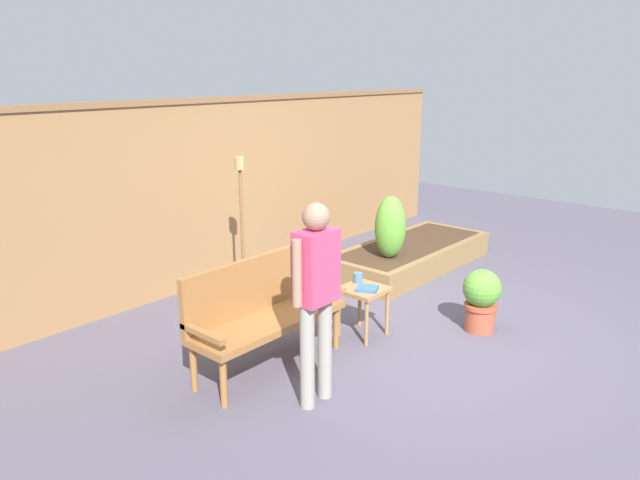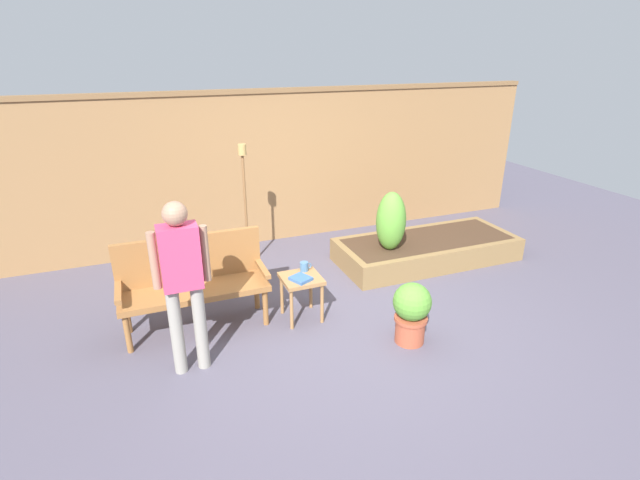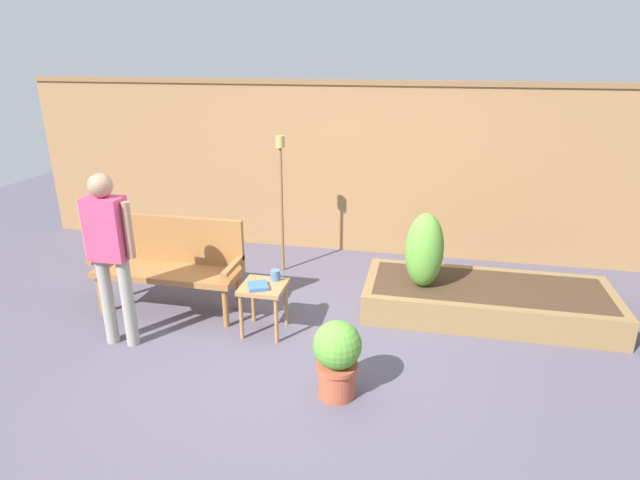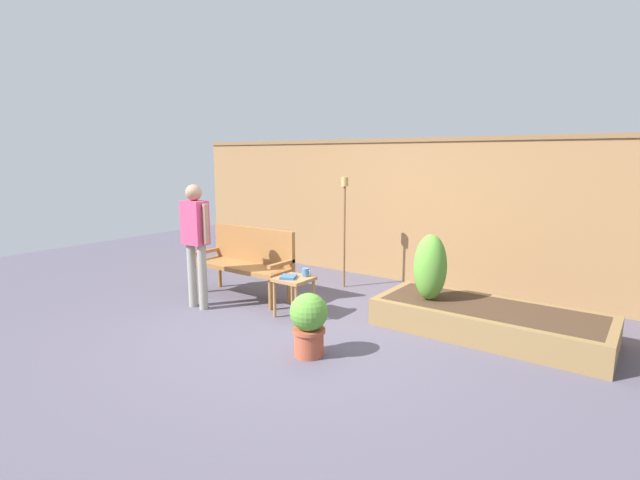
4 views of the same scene
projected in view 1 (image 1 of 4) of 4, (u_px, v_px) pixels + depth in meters
ground_plane at (410, 332)px, 5.80m from camera, size 14.00×14.00×0.00m
fence_back at (229, 188)px, 7.14m from camera, size 8.40×0.14×2.16m
garden_bench at (261, 306)px, 5.02m from camera, size 1.44×0.48×0.94m
side_table at (363, 296)px, 5.64m from camera, size 0.40×0.40×0.48m
cup_on_table at (358, 278)px, 5.74m from camera, size 0.13×0.09×0.10m
book_on_table at (367, 288)px, 5.55m from camera, size 0.24×0.25×0.03m
potted_boxwood at (481, 297)px, 5.75m from camera, size 0.37×0.37×0.62m
raised_planter_bed at (410, 255)px, 7.70m from camera, size 2.40×1.00×0.30m
shrub_near_bench at (390, 227)px, 7.02m from camera, size 0.37×0.37×0.75m
tiki_torch at (241, 205)px, 6.18m from camera, size 0.10×0.10×1.61m
person_by_bench at (316, 287)px, 4.34m from camera, size 0.47×0.20×1.56m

